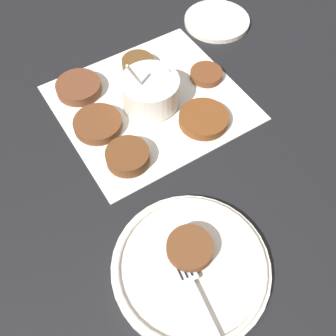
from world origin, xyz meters
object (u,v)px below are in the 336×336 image
(serving_plate, at_px, (191,266))
(fork, at_px, (190,283))
(fritter_on_plate, at_px, (190,248))
(extra_saucer, at_px, (217,21))
(sauce_bowl, at_px, (151,92))

(serving_plate, distance_m, fork, 0.03)
(fritter_on_plate, distance_m, extra_saucer, 0.54)
(serving_plate, bearing_deg, sauce_bowl, 66.64)
(fork, xyz_separation_m, extra_saucer, (0.39, 0.43, -0.02))
(fork, relative_size, extra_saucer, 1.10)
(sauce_bowl, distance_m, extra_saucer, 0.27)
(fork, bearing_deg, extra_saucer, 47.74)
(serving_plate, xyz_separation_m, fritter_on_plate, (0.01, 0.02, 0.02))
(sauce_bowl, xyz_separation_m, extra_saucer, (0.25, 0.11, -0.02))
(serving_plate, bearing_deg, fork, -130.01)
(sauce_bowl, distance_m, fork, 0.35)
(fritter_on_plate, relative_size, extra_saucer, 0.46)
(extra_saucer, bearing_deg, fritter_on_plate, -132.82)
(sauce_bowl, height_order, serving_plate, sauce_bowl)
(fritter_on_plate, height_order, extra_saucer, fritter_on_plate)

